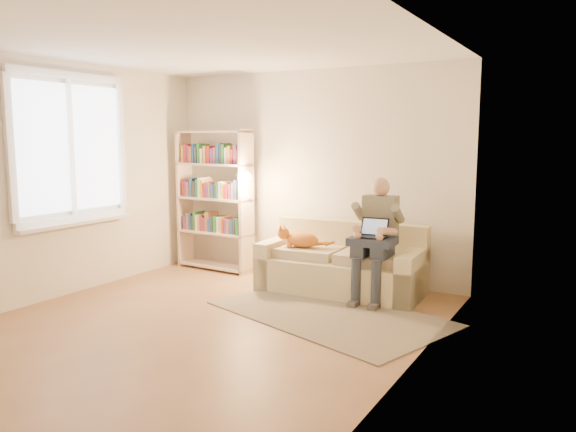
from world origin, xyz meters
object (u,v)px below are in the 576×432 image
Objects in this scene: sofa at (342,267)px; laptop at (370,232)px; cat at (303,239)px; person at (376,232)px; bookshelf at (214,193)px.

sofa is 0.68m from laptop.
sofa is 3.09× the size of cat.
person is at bearing 72.16° from laptop.
person reaches higher than sofa.
cat is 1.58m from bookshelf.
bookshelf reaches higher than sofa.
bookshelf reaches higher than cat.
person is 2.19× the size of cat.
sofa is 0.66m from person.
sofa is 2.08m from bookshelf.
cat is 2.00× the size of laptop.
sofa reaches higher than cat.
sofa is 1.00× the size of bookshelf.
laptop is at bearing -6.29° from bookshelf.
sofa is at bearing 147.94° from laptop.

